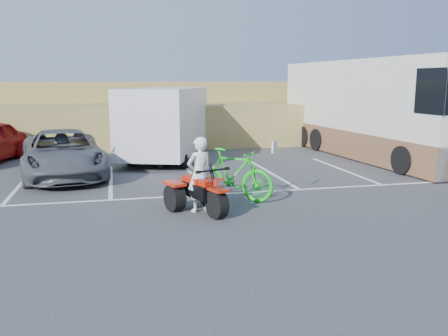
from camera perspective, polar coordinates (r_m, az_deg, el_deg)
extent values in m
plane|color=#38383B|center=(11.04, 0.74, -6.09)|extent=(100.00, 100.00, 0.00)
cube|color=white|center=(15.84, -23.29, -1.84)|extent=(0.12, 5.00, 0.01)
cube|color=white|center=(15.59, -13.48, -1.46)|extent=(0.12, 5.00, 0.01)
cube|color=white|center=(15.80, -3.65, -1.03)|extent=(0.12, 5.00, 0.01)
cube|color=white|center=(16.45, 5.66, -0.60)|extent=(0.12, 5.00, 0.01)
cube|color=white|center=(17.51, 14.05, -0.19)|extent=(0.12, 5.00, 0.01)
cube|color=white|center=(18.89, 21.36, 0.16)|extent=(0.12, 5.00, 0.01)
cube|color=white|center=(13.30, -1.76, -3.20)|extent=(28.00, 0.12, 0.01)
cube|color=olive|center=(24.50, -7.23, 5.35)|extent=(40.00, 6.00, 2.00)
cube|color=olive|center=(27.91, -8.05, 8.01)|extent=(40.00, 4.00, 2.20)
imported|color=white|center=(11.46, -2.97, -0.78)|extent=(0.78, 0.65, 1.83)
imported|color=#14BF19|center=(12.57, 1.02, -0.79)|extent=(2.20, 1.96, 1.39)
imported|color=#4E5156|center=(16.64, -18.80, 1.67)|extent=(3.30, 5.80, 1.53)
cube|color=silver|center=(19.39, -7.04, 5.75)|extent=(4.39, 6.59, 2.55)
cylinder|color=black|center=(19.52, -6.96, 2.17)|extent=(2.35, 1.44, 0.71)
cube|color=silver|center=(20.83, 17.43, 6.87)|extent=(3.52, 11.05, 3.92)
cube|color=brown|center=(20.96, 17.22, 3.01)|extent=(3.57, 11.05, 1.09)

